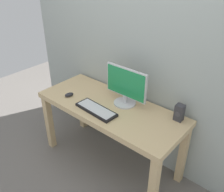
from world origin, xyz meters
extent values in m
plane|color=slate|center=(0.00, 0.00, 0.00)|extent=(6.00, 6.00, 0.00)
cube|color=#9EA8A3|center=(0.00, 0.36, 1.50)|extent=(2.93, 0.04, 3.00)
cube|color=tan|center=(0.00, 0.00, 0.73)|extent=(1.54, 0.63, 0.06)
cube|color=tan|center=(-0.72, -0.27, 0.35)|extent=(0.07, 0.07, 0.70)
cube|color=tan|center=(0.72, -0.27, 0.35)|extent=(0.07, 0.07, 0.70)
cube|color=tan|center=(-0.72, 0.27, 0.35)|extent=(0.07, 0.07, 0.70)
cube|color=tan|center=(0.72, 0.27, 0.35)|extent=(0.07, 0.07, 0.70)
cylinder|color=silver|center=(0.09, 0.13, 0.76)|extent=(0.22, 0.22, 0.02)
cylinder|color=silver|center=(0.09, 0.13, 0.81)|extent=(0.04, 0.04, 0.08)
cube|color=silver|center=(0.09, 0.14, 0.99)|extent=(0.47, 0.02, 0.30)
cube|color=#1E8C4C|center=(0.09, 0.12, 0.99)|extent=(0.44, 0.01, 0.28)
cube|color=black|center=(-0.04, -0.16, 0.77)|extent=(0.45, 0.18, 0.03)
cube|color=silver|center=(-0.04, -0.16, 0.78)|extent=(0.41, 0.15, 0.00)
ellipsoid|color=#232328|center=(-0.45, -0.15, 0.77)|extent=(0.08, 0.11, 0.04)
cube|color=#333338|center=(0.63, 0.23, 0.83)|extent=(0.08, 0.07, 0.16)
cylinder|color=#3F3F44|center=(0.63, 0.19, 0.83)|extent=(0.05, 0.00, 0.05)
camera|label=1|loc=(1.38, -1.57, 2.08)|focal=39.74mm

